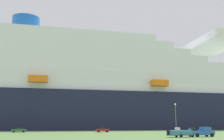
% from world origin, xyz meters
% --- Properties ---
extents(ground_plane, '(600.00, 600.00, 0.00)m').
position_xyz_m(ground_plane, '(0.00, 30.00, 0.00)').
color(ground_plane, '#4C6B38').
extents(cruise_ship, '(282.14, 53.81, 65.95)m').
position_xyz_m(cruise_ship, '(-1.20, 56.73, 18.56)').
color(cruise_ship, '#191E38').
rests_on(cruise_ship, ground_plane).
extents(pickup_truck, '(5.80, 2.82, 2.20)m').
position_xyz_m(pickup_truck, '(16.71, -24.07, 1.04)').
color(pickup_truck, '#2659A5').
rests_on(pickup_truck, ground_plane).
extents(small_boat_on_trailer, '(7.46, 2.73, 2.15)m').
position_xyz_m(small_boat_on_trailer, '(11.63, -24.69, 0.96)').
color(small_boat_on_trailer, '#595960').
rests_on(small_boat_on_trailer, ground_plane).
extents(street_lamp, '(0.56, 0.56, 9.01)m').
position_xyz_m(street_lamp, '(19.12, -2.78, 5.77)').
color(street_lamp, slate).
rests_on(street_lamp, ground_plane).
extents(parked_car_green_wagon, '(4.93, 2.41, 1.58)m').
position_xyz_m(parked_car_green_wagon, '(-29.37, 15.77, 0.84)').
color(parked_car_green_wagon, '#2D723F').
rests_on(parked_car_green_wagon, ground_plane).
extents(parked_car_black_coupe, '(4.69, 2.73, 1.58)m').
position_xyz_m(parked_car_black_coupe, '(29.47, 9.49, 0.83)').
color(parked_car_black_coupe, black).
rests_on(parked_car_black_coupe, ground_plane).
extents(parked_car_red_hatchback, '(4.66, 2.24, 1.58)m').
position_xyz_m(parked_car_red_hatchback, '(-1.29, 13.18, 0.83)').
color(parked_car_red_hatchback, red).
rests_on(parked_car_red_hatchback, ground_plane).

